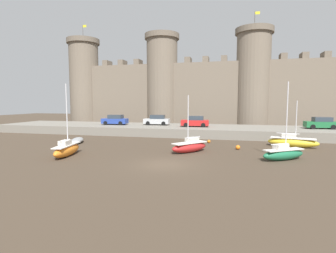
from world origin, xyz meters
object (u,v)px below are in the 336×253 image
object	(u,v)px
rowboat_midflat_centre	(77,140)
car_quay_centre_west	(321,123)
mooring_buoy_near_channel	(209,141)
car_quay_east	(115,120)
sailboat_near_channel_left	(67,149)
sailboat_foreground_right	(292,142)
sailboat_midflat_right	(283,153)
sailboat_near_channel_right	(190,146)
mooring_buoy_off_centre	(238,147)
car_quay_west	(195,122)
car_quay_centre_east	(157,120)

from	to	relation	value
rowboat_midflat_centre	car_quay_centre_west	xyz separation A→B (m)	(30.01, 12.31, 1.67)
mooring_buoy_near_channel	car_quay_east	bearing A→B (deg)	153.59
sailboat_near_channel_left	sailboat_foreground_right	world-z (taller)	sailboat_near_channel_left
mooring_buoy_near_channel	car_quay_east	distance (m)	17.84
sailboat_near_channel_left	sailboat_foreground_right	distance (m)	23.28
car_quay_centre_west	car_quay_east	xyz separation A→B (m)	(-30.51, -0.69, 0.00)
rowboat_midflat_centre	sailboat_midflat_right	size ratio (longest dim) A/B	0.57
sailboat_midflat_right	car_quay_centre_west	xyz separation A→B (m)	(7.71, 16.53, 1.42)
sailboat_near_channel_right	mooring_buoy_off_centre	world-z (taller)	sailboat_near_channel_right
car_quay_west	car_quay_east	bearing A→B (deg)	178.29
car_quay_west	mooring_buoy_off_centre	bearing A→B (deg)	-61.92
sailboat_near_channel_left	sailboat_midflat_right	bearing A→B (deg)	8.57
sailboat_near_channel_right	rowboat_midflat_centre	bearing A→B (deg)	169.46
rowboat_midflat_centre	car_quay_centre_east	world-z (taller)	car_quay_centre_east
sailboat_foreground_right	mooring_buoy_off_centre	distance (m)	6.54
sailboat_near_channel_left	car_quay_west	world-z (taller)	sailboat_near_channel_left
sailboat_near_channel_left	sailboat_midflat_right	size ratio (longest dim) A/B	0.99
rowboat_midflat_centre	car_quay_centre_east	bearing A→B (deg)	63.83
mooring_buoy_near_channel	car_quay_west	size ratio (longest dim) A/B	0.09
rowboat_midflat_centre	car_quay_west	distance (m)	17.03
sailboat_midflat_right	mooring_buoy_off_centre	distance (m)	5.55
car_quay_east	car_quay_centre_east	distance (m)	6.88
sailboat_midflat_right	sailboat_foreground_right	distance (m)	7.51
mooring_buoy_off_centre	car_quay_west	distance (m)	12.87
mooring_buoy_near_channel	car_quay_east	xyz separation A→B (m)	(-15.89, 7.89, 1.82)
mooring_buoy_off_centre	car_quay_east	xyz separation A→B (m)	(-19.19, 11.64, 1.77)
sailboat_midflat_right	car_quay_east	size ratio (longest dim) A/B	1.57
sailboat_near_channel_right	car_quay_centre_east	distance (m)	17.32
sailboat_near_channel_left	sailboat_near_channel_right	world-z (taller)	sailboat_near_channel_left
sailboat_midflat_right	mooring_buoy_near_channel	world-z (taller)	sailboat_midflat_right
sailboat_foreground_right	car_quay_centre_east	xyz separation A→B (m)	(-18.21, 9.82, 1.41)
rowboat_midflat_centre	car_quay_centre_east	distance (m)	14.34
car_quay_centre_east	car_quay_west	bearing A→B (deg)	-13.66
sailboat_near_channel_left	car_quay_centre_west	distance (m)	32.88
sailboat_near_channel_left	mooring_buoy_off_centre	xyz separation A→B (m)	(15.21, 7.03, -0.39)
car_quay_centre_west	car_quay_east	distance (m)	30.52
sailboat_midflat_right	car_quay_east	world-z (taller)	sailboat_midflat_right
rowboat_midflat_centre	sailboat_foreground_right	xyz separation A→B (m)	(24.49, 2.96, 0.27)
rowboat_midflat_centre	sailboat_near_channel_right	bearing A→B (deg)	-10.54
mooring_buoy_off_centre	car_quay_east	world-z (taller)	car_quay_east
sailboat_near_channel_right	mooring_buoy_near_channel	size ratio (longest dim) A/B	14.85
sailboat_near_channel_right	sailboat_foreground_right	distance (m)	11.83
sailboat_near_channel_left	car_quay_centre_west	world-z (taller)	sailboat_near_channel_left
sailboat_midflat_right	car_quay_centre_east	distance (m)	23.40
car_quay_centre_west	car_quay_west	bearing A→B (deg)	-176.42
sailboat_midflat_right	sailboat_foreground_right	world-z (taller)	sailboat_midflat_right
rowboat_midflat_centre	sailboat_foreground_right	distance (m)	24.67
sailboat_near_channel_left	car_quay_west	bearing A→B (deg)	63.26
mooring_buoy_near_channel	car_quay_west	bearing A→B (deg)	109.84
sailboat_near_channel_left	car_quay_centre_west	size ratio (longest dim) A/B	1.56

